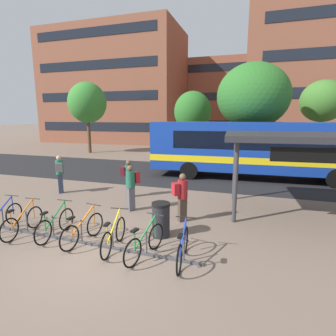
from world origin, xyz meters
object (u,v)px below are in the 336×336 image
object	(u,v)px
city_bus	(257,148)
commuter_red_pack_0	(182,194)
parked_bicycle_orange_1	(23,222)
street_tree_0	(253,96)
street_tree_1	(87,103)
street_tree_2	(193,112)
trash_bin	(161,219)
commuter_maroon_pack_3	(128,176)
transit_shelter	(320,139)
parked_bicycle_yellow_4	(114,236)
parked_bicycle_blue_0	(1,218)
parked_bicycle_green_5	(145,243)
street_tree_3	(323,102)
commuter_red_pack_1	(131,184)
parked_bicycle_blue_6	(183,248)
parked_bicycle_green_2	(55,225)
parked_bicycle_orange_3	(83,230)
commuter_grey_pack_2	(60,172)

from	to	relation	value
city_bus	commuter_red_pack_0	size ratio (longest dim) A/B	7.30
parked_bicycle_orange_1	street_tree_0	world-z (taller)	street_tree_0
street_tree_1	street_tree_2	bearing A→B (deg)	2.99
trash_bin	commuter_maroon_pack_3	bearing A→B (deg)	128.98
street_tree_0	transit_shelter	bearing A→B (deg)	-75.73
parked_bicycle_yellow_4	trash_bin	bearing A→B (deg)	-46.01
street_tree_0	parked_bicycle_blue_0	bearing A→B (deg)	-117.87
parked_bicycle_green_5	trash_bin	size ratio (longest dim) A/B	1.64
commuter_red_pack_0	trash_bin	world-z (taller)	commuter_red_pack_0
commuter_red_pack_0	street_tree_3	distance (m)	16.94
commuter_red_pack_1	street_tree_3	distance (m)	17.47
commuter_red_pack_0	trash_bin	bearing A→B (deg)	-142.22
parked_bicycle_blue_6	commuter_red_pack_0	size ratio (longest dim) A/B	1.04
transit_shelter	street_tree_3	xyz separation A→B (m)	(2.66, 13.01, 1.89)
parked_bicycle_green_2	street_tree_1	xyz separation A→B (m)	(-9.96, 16.70, 4.43)
parked_bicycle_yellow_4	trash_bin	size ratio (longest dim) A/B	1.67
parked_bicycle_orange_3	street_tree_2	xyz separation A→B (m)	(-0.76, 17.32, 3.54)
city_bus	street_tree_1	distance (m)	17.32
parked_bicycle_orange_1	street_tree_3	world-z (taller)	street_tree_3
commuter_red_pack_0	parked_bicycle_yellow_4	bearing A→B (deg)	-156.15
commuter_grey_pack_2	street_tree_0	size ratio (longest dim) A/B	0.25
parked_bicycle_green_5	street_tree_0	size ratio (longest dim) A/B	0.24
parked_bicycle_blue_0	street_tree_2	size ratio (longest dim) A/B	0.30
parked_bicycle_blue_0	parked_bicycle_green_5	size ratio (longest dim) A/B	1.02
city_bus	street_tree_2	distance (m)	9.44
parked_bicycle_green_5	parked_bicycle_green_2	bearing A→B (deg)	96.86
city_bus	commuter_red_pack_0	xyz separation A→B (m)	(-2.41, -7.51, -0.82)
commuter_grey_pack_2	commuter_maroon_pack_3	distance (m)	3.29
parked_bicycle_blue_0	trash_bin	world-z (taller)	trash_bin
commuter_maroon_pack_3	parked_bicycle_blue_6	bearing A→B (deg)	-73.95
commuter_maroon_pack_3	street_tree_3	size ratio (longest dim) A/B	0.27
street_tree_3	commuter_grey_pack_2	bearing A→B (deg)	-134.77
parked_bicycle_orange_3	street_tree_2	size ratio (longest dim) A/B	0.30
parked_bicycle_blue_6	commuter_red_pack_0	bearing A→B (deg)	9.64
parked_bicycle_blue_0	parked_bicycle_blue_6	world-z (taller)	same
transit_shelter	street_tree_0	bearing A→B (deg)	99.90
parked_bicycle_green_5	trash_bin	xyz separation A→B (m)	(-0.02, 1.29, 0.13)
commuter_grey_pack_2	street_tree_1	xyz separation A→B (m)	(-6.96, 12.79, 3.79)
street_tree_3	street_tree_0	bearing A→B (deg)	-143.01
city_bus	commuter_red_pack_1	size ratio (longest dim) A/B	6.97
commuter_red_pack_0	commuter_grey_pack_2	world-z (taller)	commuter_grey_pack_2
parked_bicycle_yellow_4	trash_bin	xyz separation A→B (m)	(0.93, 1.16, 0.13)
city_bus	transit_shelter	world-z (taller)	city_bus
city_bus	parked_bicycle_blue_6	bearing A→B (deg)	77.86
parked_bicycle_green_2	parked_bicycle_orange_3	distance (m)	1.00
parked_bicycle_orange_3	commuter_maroon_pack_3	distance (m)	4.49
parked_bicycle_yellow_4	street_tree_0	size ratio (longest dim) A/B	0.24
commuter_maroon_pack_3	street_tree_2	xyz separation A→B (m)	(-0.02, 12.93, 2.97)
parked_bicycle_blue_0	commuter_red_pack_0	xyz separation A→B (m)	(5.18, 2.39, 0.57)
street_tree_1	street_tree_3	bearing A→B (deg)	1.59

